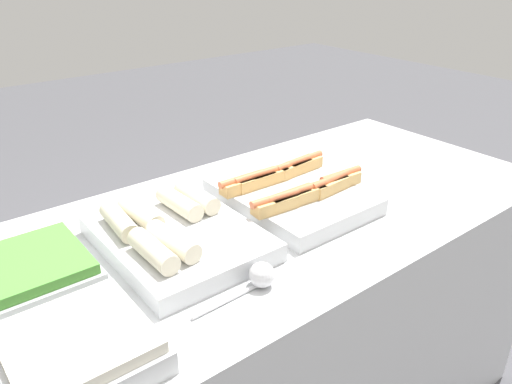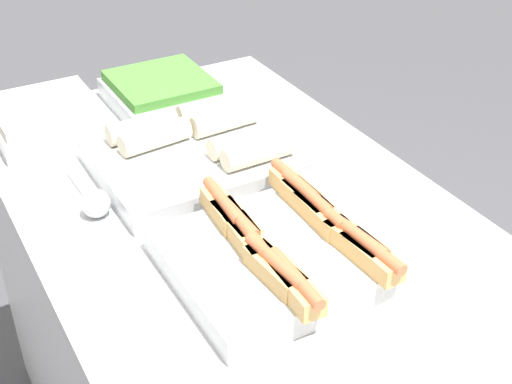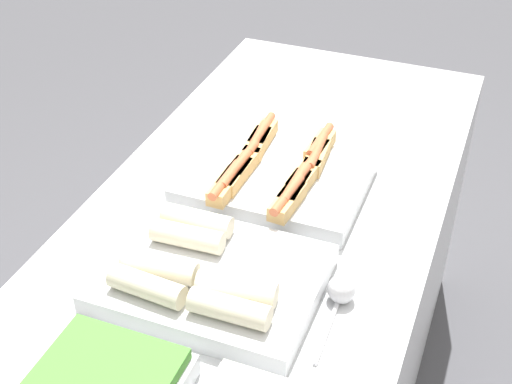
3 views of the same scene
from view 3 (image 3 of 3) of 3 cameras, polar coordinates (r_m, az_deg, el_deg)
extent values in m
cube|color=silver|center=(2.06, 1.00, -10.50)|extent=(1.74, 0.83, 0.90)
cube|color=silver|center=(1.78, 1.57, 0.92)|extent=(0.34, 0.44, 0.05)
cube|color=tan|center=(1.76, -1.02, 2.14)|extent=(0.13, 0.05, 0.04)
cylinder|color=#D66B42|center=(1.75, -1.02, 2.69)|extent=(0.15, 0.03, 0.02)
cube|color=tan|center=(1.72, 3.82, 1.12)|extent=(0.13, 0.05, 0.04)
cylinder|color=#D66B42|center=(1.71, 3.85, 1.68)|extent=(0.15, 0.03, 0.02)
cube|color=tan|center=(1.84, 5.14, 3.65)|extent=(0.13, 0.05, 0.04)
cylinder|color=#D66B42|center=(1.83, 5.17, 4.18)|extent=(0.15, 0.03, 0.02)
cube|color=tan|center=(1.72, -1.71, 1.29)|extent=(0.13, 0.04, 0.04)
cylinder|color=#D66B42|center=(1.71, -1.72, 1.84)|extent=(0.15, 0.02, 0.02)
cube|color=tan|center=(1.79, 4.87, 2.77)|extent=(0.13, 0.05, 0.04)
cylinder|color=#D66B42|center=(1.78, 4.91, 3.31)|extent=(0.15, 0.03, 0.02)
cube|color=tan|center=(1.64, 2.51, -0.78)|extent=(0.13, 0.05, 0.04)
cylinder|color=#D66B42|center=(1.63, 2.53, -0.21)|extent=(0.15, 0.03, 0.02)
cube|color=tan|center=(1.68, 3.09, 0.20)|extent=(0.13, 0.05, 0.04)
cylinder|color=#D66B42|center=(1.67, 3.11, 0.76)|extent=(0.15, 0.02, 0.02)
cube|color=tan|center=(1.69, -2.46, 0.44)|extent=(0.13, 0.05, 0.04)
cylinder|color=#D66B42|center=(1.67, -2.48, 1.00)|extent=(0.15, 0.02, 0.02)
cube|color=tan|center=(1.88, 0.54, 4.52)|extent=(0.13, 0.05, 0.04)
cylinder|color=#D66B42|center=(1.87, 0.55, 5.05)|extent=(0.15, 0.03, 0.02)
cube|color=tan|center=(1.84, 0.09, 3.84)|extent=(0.13, 0.06, 0.04)
cylinder|color=#D66B42|center=(1.83, 0.09, 4.38)|extent=(0.15, 0.04, 0.02)
cube|color=silver|center=(1.50, -3.52, -6.97)|extent=(0.35, 0.45, 0.05)
cylinder|color=beige|center=(1.57, -4.75, -2.29)|extent=(0.05, 0.16, 0.05)
cylinder|color=beige|center=(1.41, -1.56, -7.75)|extent=(0.07, 0.16, 0.05)
cylinder|color=beige|center=(1.37, -2.15, -9.31)|extent=(0.05, 0.16, 0.05)
cylinder|color=beige|center=(1.53, -5.52, -3.56)|extent=(0.06, 0.16, 0.05)
cylinder|color=beige|center=(1.47, -7.72, -5.95)|extent=(0.06, 0.16, 0.05)
cylinder|color=beige|center=(1.43, -8.72, -7.47)|extent=(0.06, 0.16, 0.05)
cube|color=#4C9338|center=(1.29, -12.48, -14.76)|extent=(0.24, 0.24, 0.02)
cylinder|color=silver|center=(1.43, 5.76, -10.87)|extent=(0.19, 0.02, 0.01)
sphere|color=silver|center=(1.48, 6.86, -7.73)|extent=(0.06, 0.06, 0.06)
camera|label=1|loc=(0.77, 56.39, -10.20)|focal=35.00mm
camera|label=2|loc=(2.25, 26.22, 27.08)|focal=50.00mm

